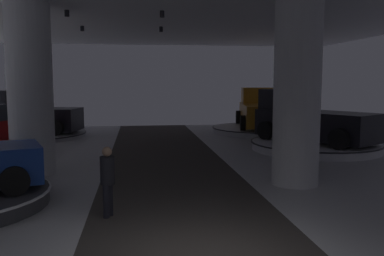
% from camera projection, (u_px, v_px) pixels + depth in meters
% --- Properties ---
extents(column_right, '(1.35, 1.35, 5.50)m').
position_uv_depth(column_right, '(297.00, 91.00, 11.86)').
color(column_right, silver).
rests_on(column_right, ground).
extents(column_left, '(1.42, 1.42, 5.50)m').
position_uv_depth(column_left, '(30.00, 90.00, 13.25)').
color(column_left, silver).
rests_on(column_left, ground).
extents(display_platform_deep_left, '(5.91, 5.91, 0.24)m').
position_uv_depth(display_platform_deep_left, '(31.00, 135.00, 22.40)').
color(display_platform_deep_left, '#B7B7BC').
rests_on(display_platform_deep_left, ground).
extents(pickup_truck_deep_left, '(5.60, 3.45, 2.30)m').
position_uv_depth(pickup_truck_deep_left, '(24.00, 116.00, 22.30)').
color(pickup_truck_deep_left, black).
rests_on(pickup_truck_deep_left, display_platform_deep_left).
extents(display_platform_deep_right, '(5.68, 5.68, 0.34)m').
position_uv_depth(display_platform_deep_right, '(260.00, 130.00, 24.36)').
color(display_platform_deep_right, '#B7B7BC').
rests_on(display_platform_deep_right, ground).
extents(pickup_truck_deep_right, '(3.39, 5.59, 2.30)m').
position_uv_depth(pickup_truck_deep_right, '(260.00, 111.00, 24.56)').
color(pickup_truck_deep_right, '#B77519').
rests_on(pickup_truck_deep_right, display_platform_deep_right).
extents(display_platform_far_right, '(5.68, 5.68, 0.37)m').
position_uv_depth(display_platform_far_right, '(315.00, 145.00, 18.23)').
color(display_platform_far_right, silver).
rests_on(display_platform_far_right, ground).
extents(pickup_truck_far_right, '(4.62, 5.62, 2.30)m').
position_uv_depth(pickup_truck_far_right, '(310.00, 120.00, 18.36)').
color(pickup_truck_far_right, black).
rests_on(pickup_truck_far_right, display_platform_far_right).
extents(visitor_walking_near, '(0.32, 0.32, 1.59)m').
position_uv_depth(visitor_walking_near, '(107.00, 177.00, 9.10)').
color(visitor_walking_near, black).
rests_on(visitor_walking_near, ground).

